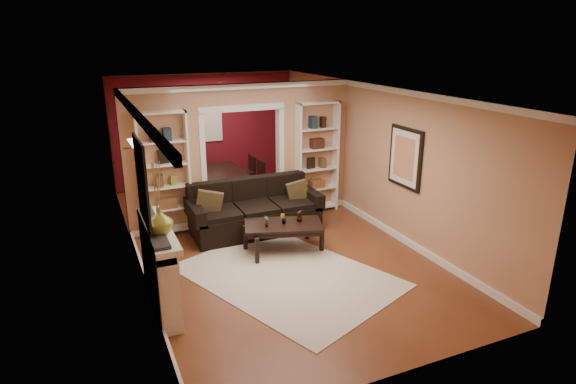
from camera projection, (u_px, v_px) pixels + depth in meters
name	position (u px, v px, depth m)	size (l,w,h in m)	color
floor	(266.00, 240.00, 8.78)	(8.00, 8.00, 0.00)	brown
ceiling	(263.00, 90.00, 7.94)	(8.00, 8.00, 0.00)	white
wall_back	(206.00, 129.00, 11.84)	(8.00, 8.00, 0.00)	tan
wall_front	(406.00, 264.00, 4.88)	(8.00, 8.00, 0.00)	tan
wall_left	(130.00, 184.00, 7.50)	(8.00, 8.00, 0.00)	tan
wall_right	(374.00, 156.00, 9.22)	(8.00, 8.00, 0.00)	tan
partition_wall	(242.00, 154.00, 9.40)	(4.50, 0.15, 2.70)	tan
red_back_panel	(206.00, 131.00, 11.82)	(4.44, 0.04, 2.64)	maroon
dining_window	(206.00, 122.00, 11.72)	(0.78, 0.03, 0.98)	#8CA5CC
area_rug	(287.00, 276.00, 7.46)	(2.29, 3.20, 0.01)	beige
sofa	(255.00, 208.00, 9.01)	(2.46, 1.06, 0.96)	black
pillow_left	(209.00, 203.00, 8.59)	(0.45, 0.13, 0.45)	brown
pillow_right	(298.00, 193.00, 9.27)	(0.39, 0.11, 0.39)	brown
coffee_table	(283.00, 237.00, 8.28)	(1.31, 0.71, 0.50)	black
plant_left	(267.00, 221.00, 8.05)	(0.10, 0.07, 0.19)	#336626
plant_center	(283.00, 219.00, 8.17)	(0.10, 0.08, 0.18)	#336626
plant_right	(300.00, 216.00, 8.29)	(0.11, 0.11, 0.20)	#336626
bookshelf_left	(165.00, 175.00, 8.72)	(0.90, 0.30, 2.30)	white
bookshelf_right	(317.00, 158.00, 9.91)	(0.90, 0.30, 2.30)	white
fireplace	(161.00, 267.00, 6.49)	(0.32, 1.70, 1.16)	white
vase	(160.00, 221.00, 6.04)	(0.33, 0.33, 0.35)	olive
mirror	(142.00, 182.00, 6.06)	(0.03, 0.95, 1.10)	silver
wall_sconce	(129.00, 146.00, 7.87)	(0.18, 0.18, 0.22)	#FFE0A5
framed_art	(405.00, 158.00, 8.28)	(0.04, 0.85, 1.05)	black
dining_table	(225.00, 184.00, 11.03)	(0.97, 1.73, 0.61)	black
dining_chair_nw	(204.00, 185.00, 10.52)	(0.44, 0.44, 0.89)	black
dining_chair_ne	(251.00, 179.00, 10.94)	(0.43, 0.43, 0.88)	black
dining_chair_sw	(198.00, 178.00, 11.04)	(0.43, 0.43, 0.88)	black
dining_chair_se	(243.00, 173.00, 11.46)	(0.43, 0.43, 0.86)	black
chandelier	(219.00, 109.00, 10.50)	(0.50, 0.50, 0.30)	#331F17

